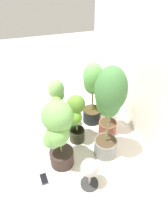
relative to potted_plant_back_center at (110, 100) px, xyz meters
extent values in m
plane|color=silver|center=(0.03, -0.51, -0.50)|extent=(8.00, 8.00, 0.00)
cube|color=silver|center=(0.03, 0.35, 0.50)|extent=(3.20, 0.01, 2.00)
cylinder|color=#934D3B|center=(0.02, -0.01, -0.42)|extent=(0.22, 0.22, 0.16)
cylinder|color=#432F1D|center=(0.02, -0.01, -0.34)|extent=(0.20, 0.20, 0.02)
cylinder|color=#64724A|center=(0.02, -0.01, -0.04)|extent=(0.02, 0.02, 0.60)
ellipsoid|color=#37763C|center=(0.02, -0.01, 0.19)|extent=(0.26, 0.28, 0.28)
ellipsoid|color=#348631|center=(-0.07, 0.02, 0.04)|extent=(0.23, 0.25, 0.24)
cylinder|color=black|center=(-0.25, -0.13, -0.40)|extent=(0.24, 0.24, 0.19)
cylinder|color=#423319|center=(-0.25, -0.13, -0.31)|extent=(0.22, 0.22, 0.02)
cylinder|color=#5E843E|center=(-0.25, -0.13, -0.03)|extent=(0.02, 0.02, 0.55)
ellipsoid|color=#60A952|center=(-0.25, -0.13, 0.18)|extent=(0.28, 0.30, 0.37)
ellipsoid|color=#689650|center=(-0.33, -0.11, 0.04)|extent=(0.29, 0.29, 0.27)
cylinder|color=#2B2717|center=(-0.24, -0.57, -0.40)|extent=(0.21, 0.21, 0.19)
cylinder|color=#463521|center=(-0.24, -0.57, -0.31)|extent=(0.19, 0.19, 0.02)
cylinder|color=#5D8244|center=(-0.24, -0.57, -0.08)|extent=(0.02, 0.02, 0.46)
ellipsoid|color=#78A85D|center=(-0.24, -0.57, 0.10)|extent=(0.21, 0.22, 0.25)
ellipsoid|color=#72A651|center=(-0.31, -0.55, -0.02)|extent=(0.20, 0.21, 0.19)
ellipsoid|color=#79AD4F|center=(-0.18, -0.59, -0.04)|extent=(0.15, 0.15, 0.19)
ellipsoid|color=#6BB152|center=(-0.23, -0.63, -0.12)|extent=(0.14, 0.14, 0.14)
cylinder|color=#322420|center=(0.33, -0.66, -0.40)|extent=(0.26, 0.26, 0.19)
cylinder|color=#3C291F|center=(0.33, -0.66, -0.32)|extent=(0.24, 0.24, 0.02)
cylinder|color=olive|center=(0.33, -0.66, -0.03)|extent=(0.02, 0.02, 0.56)
ellipsoid|color=#649D4E|center=(0.33, -0.66, 0.18)|extent=(0.40, 0.40, 0.29)
ellipsoid|color=#5BA641|center=(0.25, -0.64, 0.03)|extent=(0.36, 0.36, 0.29)
ellipsoid|color=#6AA34F|center=(0.39, -0.68, 0.01)|extent=(0.29, 0.28, 0.25)
ellipsoid|color=#699C55|center=(0.34, -0.73, -0.09)|extent=(0.19, 0.20, 0.20)
cylinder|color=#292B19|center=(0.04, -0.41, -0.42)|extent=(0.19, 0.19, 0.16)
cylinder|color=#3B2D19|center=(0.04, -0.41, -0.34)|extent=(0.17, 0.17, 0.02)
cylinder|color=olive|center=(0.04, -0.41, -0.12)|extent=(0.02, 0.02, 0.43)
ellipsoid|color=#547D2A|center=(0.04, -0.41, 0.05)|extent=(0.23, 0.24, 0.22)
ellipsoid|color=#51873A|center=(-0.05, -0.39, -0.07)|extent=(0.17, 0.18, 0.16)
ellipsoid|color=#578F25|center=(0.10, -0.44, -0.08)|extent=(0.16, 0.16, 0.16)
ellipsoid|color=#3F9037|center=(0.05, -0.46, -0.16)|extent=(0.13, 0.14, 0.14)
cylinder|color=slate|center=(0.34, -0.16, -0.39)|extent=(0.25, 0.25, 0.21)
cylinder|color=#403020|center=(0.34, -0.16, -0.29)|extent=(0.23, 0.23, 0.02)
cylinder|color=olive|center=(0.34, -0.16, 0.09)|extent=(0.02, 0.02, 0.74)
ellipsoid|color=#3B6D36|center=(0.34, -0.16, 0.37)|extent=(0.39, 0.39, 0.46)
ellipsoid|color=#427639|center=(0.26, -0.14, 0.17)|extent=(0.34, 0.33, 0.34)
cube|color=#2E3641|center=(0.48, -0.88, -0.49)|extent=(0.15, 0.08, 0.01)
cube|color=black|center=(0.48, -0.88, -0.49)|extent=(0.12, 0.07, 0.00)
cylinder|color=#272728|center=(0.67, -0.45, -0.48)|extent=(0.18, 0.18, 0.03)
cylinder|color=#A6A0A0|center=(0.67, -0.45, -0.39)|extent=(0.02, 0.02, 0.17)
sphere|color=#A6A0A0|center=(0.67, -0.45, -0.22)|extent=(0.23, 0.23, 0.18)
camera|label=1|loc=(1.71, -0.82, 1.34)|focal=32.14mm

